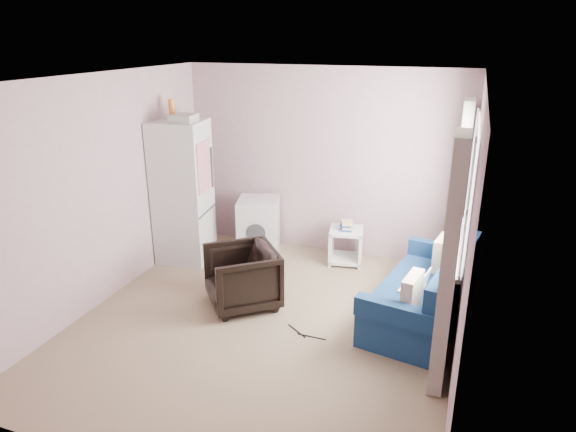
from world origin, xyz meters
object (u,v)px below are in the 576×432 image
at_px(fridge, 183,191).
at_px(washing_machine, 259,225).
at_px(armchair, 242,274).
at_px(sofa, 426,296).
at_px(side_table, 346,243).

relative_size(fridge, washing_machine, 2.75).
bearing_deg(armchair, sofa, 61.30).
bearing_deg(sofa, armchair, -159.23).
xyz_separation_m(fridge, sofa, (3.19, -0.55, -0.66)).
height_order(fridge, sofa, fridge).
relative_size(armchair, side_table, 1.28).
bearing_deg(fridge, washing_machine, 23.14).
bearing_deg(sofa, side_table, 145.46).
distance_m(armchair, sofa, 1.99).
distance_m(washing_machine, sofa, 2.59).
relative_size(washing_machine, side_table, 1.32).
height_order(washing_machine, side_table, washing_machine).
xyz_separation_m(armchair, washing_machine, (-0.40, 1.43, 0.03)).
bearing_deg(fridge, sofa, -18.27).
bearing_deg(side_table, armchair, -118.67).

